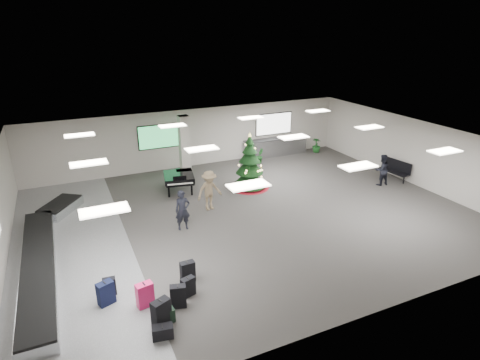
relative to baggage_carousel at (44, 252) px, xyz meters
name	(u,v)px	position (x,y,z in m)	size (l,w,h in m)	color
ground	(249,214)	(7.84, 0.08, -0.21)	(18.00, 18.00, 0.00)	#3C3936
room_envelope	(234,159)	(7.46, 0.75, 2.12)	(18.02, 14.02, 3.21)	beige
baggage_carousel	(44,252)	(0.00, 0.00, 0.00)	(2.28, 9.71, 0.43)	silver
service_counter	(276,147)	(12.84, 6.73, 0.33)	(4.05, 0.65, 1.08)	silver
suitcase_0	(161,313)	(2.84, -4.91, 0.17)	(0.56, 0.45, 0.79)	black
suitcase_1	(178,296)	(3.45, -4.38, 0.13)	(0.49, 0.34, 0.71)	black
pink_suitcase	(145,295)	(2.61, -3.96, 0.15)	(0.51, 0.35, 0.75)	#F21F66
suitcase_3	(188,271)	(4.07, -3.31, 0.12)	(0.45, 0.26, 0.69)	black
navy_suitcase	(106,293)	(1.62, -3.40, 0.14)	(0.52, 0.41, 0.73)	black
green_duffel	(163,316)	(2.90, -4.84, -0.02)	(0.61, 0.35, 0.41)	black
suitcase_7	(188,287)	(3.86, -4.01, 0.08)	(0.46, 0.33, 0.62)	black
suitcase_8	(110,286)	(1.77, -3.00, 0.06)	(0.39, 0.24, 0.56)	black
black_duffel	(163,332)	(2.74, -5.38, -0.04)	(0.58, 0.38, 0.37)	black
christmas_tree	(249,169)	(9.16, 2.79, 0.73)	(1.94, 1.94, 2.76)	maroon
grand_piano	(179,178)	(5.90, 3.72, 0.50)	(1.65, 1.97, 1.00)	black
bench	(396,169)	(16.45, 0.64, 0.36)	(0.74, 1.65, 1.01)	black
traveler_a	(183,210)	(4.95, 0.03, 0.59)	(0.58, 0.38, 1.60)	black
traveler_b	(209,190)	(6.53, 1.27, 0.66)	(1.13, 0.65, 1.75)	#857052
traveler_bench	(382,170)	(15.25, 0.39, 0.57)	(0.76, 0.59, 1.57)	black
potted_plant_left	(260,156)	(11.33, 5.90, 0.21)	(0.47, 0.38, 0.85)	#15421D
potted_plant_right	(316,145)	(15.49, 6.27, 0.25)	(0.51, 0.51, 0.92)	#15421D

